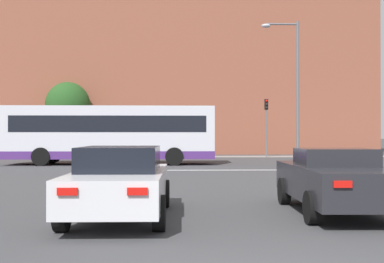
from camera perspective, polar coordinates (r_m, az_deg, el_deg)
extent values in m
cube|color=silver|center=(22.99, 0.61, -4.60)|extent=(8.93, 0.30, 0.01)
cube|color=gray|center=(37.21, -0.36, -2.99)|extent=(69.92, 2.50, 0.01)
cube|color=brown|center=(46.81, -4.42, 8.49)|extent=(39.36, 10.76, 17.84)
cube|color=silver|center=(9.94, -8.46, -6.44)|extent=(1.81, 4.50, 0.64)
cube|color=black|center=(9.85, -8.49, -3.20)|extent=(1.54, 2.03, 0.49)
cylinder|color=black|center=(11.47, -11.81, -7.24)|extent=(0.23, 0.64, 0.64)
cylinder|color=black|center=(11.29, -3.27, -7.36)|extent=(0.23, 0.64, 0.64)
cylinder|color=black|center=(8.78, -15.16, -9.35)|extent=(0.23, 0.64, 0.64)
cylinder|color=black|center=(8.54, -3.93, -9.62)|extent=(0.23, 0.64, 0.64)
cube|color=red|center=(7.81, -14.55, -6.90)|extent=(0.32, 0.05, 0.12)
cube|color=red|center=(7.63, -6.49, -7.06)|extent=(0.32, 0.05, 0.12)
cube|color=#232328|center=(10.88, 16.79, -5.75)|extent=(1.94, 4.32, 0.70)
cube|color=#232328|center=(10.95, 16.62, -2.91)|extent=(1.60, 1.32, 0.37)
cylinder|color=black|center=(11.99, 10.87, -6.95)|extent=(0.24, 0.65, 0.64)
cylinder|color=black|center=(12.44, 18.86, -6.69)|extent=(0.24, 0.65, 0.64)
cylinder|color=black|center=(9.42, 14.05, -8.74)|extent=(0.24, 0.65, 0.64)
cube|color=red|center=(8.65, 17.42, -5.98)|extent=(0.32, 0.06, 0.12)
cube|color=silver|center=(27.83, -9.58, -0.12)|extent=(11.69, 2.56, 2.94)
cube|color=#4C2870|center=(27.85, -9.58, -2.69)|extent=(11.71, 2.58, 0.44)
cube|color=black|center=(27.84, -9.58, 0.85)|extent=(10.76, 2.59, 0.90)
cylinder|color=black|center=(27.38, -17.48, -2.87)|extent=(1.00, 0.28, 1.00)
cylinder|color=black|center=(29.75, -16.21, -2.67)|extent=(1.00, 0.28, 1.00)
cylinder|color=black|center=(26.38, -2.11, -2.98)|extent=(1.00, 0.28, 1.00)
cylinder|color=black|center=(28.84, -2.09, -2.76)|extent=(1.00, 0.28, 1.00)
cylinder|color=slate|center=(37.20, -9.74, -0.78)|extent=(0.12, 0.12, 2.87)
cube|color=black|center=(37.23, -9.73, 2.04)|extent=(0.26, 0.20, 0.80)
sphere|color=red|center=(37.12, -9.76, 2.44)|extent=(0.17, 0.17, 0.17)
sphere|color=black|center=(37.11, -9.76, 2.05)|extent=(0.17, 0.17, 0.17)
sphere|color=black|center=(37.10, -9.76, 1.65)|extent=(0.17, 0.17, 0.17)
cylinder|color=slate|center=(36.98, 8.80, -0.22)|extent=(0.12, 0.12, 3.60)
cube|color=black|center=(37.05, 8.80, 3.19)|extent=(0.26, 0.20, 0.80)
sphere|color=red|center=(36.94, 8.84, 3.60)|extent=(0.17, 0.17, 0.17)
sphere|color=black|center=(36.93, 8.84, 3.20)|extent=(0.17, 0.17, 0.17)
sphere|color=black|center=(36.91, 8.84, 2.81)|extent=(0.17, 0.17, 0.17)
cylinder|color=slate|center=(26.77, 12.42, 4.40)|extent=(0.16, 0.16, 7.85)
cylinder|color=slate|center=(27.15, 10.59, 12.40)|extent=(1.73, 0.10, 0.10)
ellipsoid|color=#B2B2B7|center=(26.96, 8.75, 12.27)|extent=(0.50, 0.36, 0.22)
cylinder|color=brown|center=(36.53, 0.29, -2.45)|extent=(0.13, 0.13, 0.76)
cylinder|color=brown|center=(36.46, 0.53, -2.45)|extent=(0.13, 0.13, 0.76)
cube|color=#B21E23|center=(36.47, 0.41, -1.39)|extent=(0.46, 0.38, 0.60)
sphere|color=tan|center=(36.47, 0.41, -0.74)|extent=(0.23, 0.23, 0.23)
cylinder|color=#4C3823|center=(40.82, -14.50, -0.94)|extent=(0.36, 0.36, 2.58)
ellipsoid|color=#234C1E|center=(40.89, -14.50, 3.04)|extent=(3.64, 3.64, 3.82)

